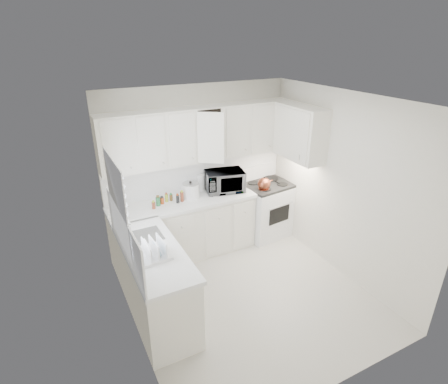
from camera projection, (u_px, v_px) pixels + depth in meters
floor at (247, 294)px, 4.88m from camera, size 3.20×3.20×0.00m
ceiling at (254, 101)px, 3.83m from camera, size 3.20×3.20×0.00m
wall_back at (198, 169)px, 5.65m from camera, size 3.00×0.00×3.00m
wall_front at (347, 284)px, 3.05m from camera, size 3.00×0.00×3.00m
wall_left at (127, 239)px, 3.73m from camera, size 0.00×3.20×3.20m
wall_right at (343, 187)px, 4.98m from camera, size 0.00×3.20×3.20m
window_blinds at (119, 204)px, 3.92m from camera, size 0.06×0.96×1.06m
lower_cabinets_back at (184, 229)px, 5.59m from camera, size 2.22×0.60×0.90m
lower_cabinets_left at (155, 285)px, 4.36m from camera, size 0.60×1.60×0.90m
countertop_back at (183, 202)px, 5.39m from camera, size 2.24×0.64×0.05m
countertop_left at (153, 252)px, 4.17m from camera, size 0.64×1.62×0.05m
backsplash_back at (198, 173)px, 5.68m from camera, size 2.98×0.02×0.55m
backsplash_left at (124, 236)px, 3.93m from camera, size 0.02×1.60×0.55m
upper_cabinets_back at (202, 160)px, 5.44m from camera, size 3.00×0.33×0.80m
upper_cabinets_right at (298, 158)px, 5.50m from camera, size 0.33×0.90×0.80m
sink at (144, 228)px, 4.40m from camera, size 0.42×0.38×0.30m
stove at (267, 202)px, 6.13m from camera, size 0.86×0.74×1.21m
tea_kettle at (264, 183)px, 5.74m from camera, size 0.32×0.29×0.24m
frying_pan at (271, 178)px, 6.19m from camera, size 0.27×0.42×0.04m
microwave at (224, 179)px, 5.65m from camera, size 0.66×0.45×0.41m
rice_cooker at (191, 189)px, 5.45m from camera, size 0.27×0.27×0.26m
paper_towel at (201, 183)px, 5.68m from camera, size 0.12×0.12×0.27m
utensil_crock at (243, 181)px, 5.68m from camera, size 0.13×0.13×0.32m
dish_rack at (149, 249)px, 3.96m from camera, size 0.46×0.36×0.24m
spice_left_0 at (151, 200)px, 5.27m from camera, size 0.06×0.06×0.13m
spice_left_1 at (157, 201)px, 5.23m from camera, size 0.06×0.06×0.13m
spice_left_2 at (160, 198)px, 5.33m from camera, size 0.06×0.06×0.13m
spice_left_3 at (167, 199)px, 5.29m from camera, size 0.06×0.06×0.13m
spice_left_4 at (170, 196)px, 5.39m from camera, size 0.06×0.06×0.13m
spice_left_5 at (177, 197)px, 5.35m from camera, size 0.06×0.06×0.13m
spice_left_6 at (179, 194)px, 5.46m from camera, size 0.06×0.06×0.13m
spice_left_7 at (186, 195)px, 5.41m from camera, size 0.06×0.06×0.13m
sauce_right_0 at (234, 180)px, 5.89m from camera, size 0.06×0.06×0.19m
sauce_right_1 at (239, 181)px, 5.86m from camera, size 0.06×0.06×0.19m
sauce_right_2 at (240, 179)px, 5.93m from camera, size 0.06×0.06×0.19m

